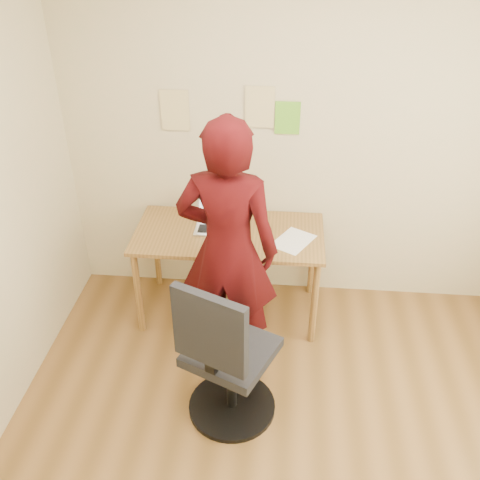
# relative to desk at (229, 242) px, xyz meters

# --- Properties ---
(room) EXTENTS (3.58, 3.58, 2.78)m
(room) POSITION_rel_desk_xyz_m (0.46, -1.38, 0.70)
(room) COLOR brown
(room) RESTS_ON ground
(desk) EXTENTS (1.40, 0.70, 0.74)m
(desk) POSITION_rel_desk_xyz_m (0.00, 0.00, 0.00)
(desk) COLOR olive
(desk) RESTS_ON ground
(laptop) EXTENTS (0.30, 0.26, 0.21)m
(laptop) POSITION_rel_desk_xyz_m (-0.11, 0.07, 0.14)
(laptop) COLOR silver
(laptop) RESTS_ON desk
(paper_sheet) EXTENTS (0.35, 0.39, 0.00)m
(paper_sheet) POSITION_rel_desk_xyz_m (0.48, -0.08, 0.09)
(paper_sheet) COLOR white
(paper_sheet) RESTS_ON desk
(phone) EXTENTS (0.09, 0.13, 0.01)m
(phone) POSITION_rel_desk_xyz_m (0.13, -0.21, 0.09)
(phone) COLOR black
(phone) RESTS_ON desk
(wall_note_left) EXTENTS (0.21, 0.00, 0.30)m
(wall_note_left) POSITION_rel_desk_xyz_m (-0.43, 0.36, 0.88)
(wall_note_left) COLOR #D6C180
(wall_note_left) RESTS_ON room
(wall_note_mid) EXTENTS (0.21, 0.00, 0.30)m
(wall_note_mid) POSITION_rel_desk_xyz_m (0.19, 0.36, 0.92)
(wall_note_mid) COLOR #D6C180
(wall_note_mid) RESTS_ON room
(wall_note_right) EXTENTS (0.18, 0.00, 0.24)m
(wall_note_right) POSITION_rel_desk_xyz_m (0.39, 0.36, 0.85)
(wall_note_right) COLOR #67B929
(wall_note_right) RESTS_ON room
(office_chair) EXTENTS (0.63, 0.64, 1.09)m
(office_chair) POSITION_rel_desk_xyz_m (0.09, -1.06, -0.19)
(office_chair) COLOR black
(office_chair) RESTS_ON ground
(person) EXTENTS (0.71, 0.50, 1.82)m
(person) POSITION_rel_desk_xyz_m (0.05, -0.50, 0.26)
(person) COLOR #370709
(person) RESTS_ON ground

